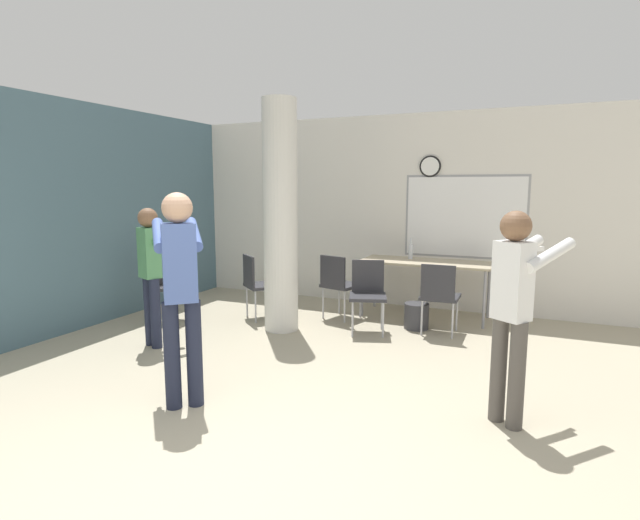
{
  "coord_description": "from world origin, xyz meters",
  "views": [
    {
      "loc": [
        1.73,
        -2.2,
        1.77
      ],
      "look_at": [
        -0.29,
        2.4,
        1.03
      ],
      "focal_mm": 28.0,
      "sensor_mm": 36.0,
      "label": 1
    }
  ],
  "objects_px": {
    "folding_table": "(426,265)",
    "chair_by_left_wall": "(167,283)",
    "chair_near_pillar": "(258,282)",
    "person_playing_front": "(180,283)",
    "chair_table_front": "(368,291)",
    "chair_table_left": "(339,282)",
    "chair_table_right": "(439,293)",
    "bottle_on_table": "(411,251)",
    "person_watching_back": "(152,266)",
    "person_playing_side": "(514,301)"
  },
  "relations": [
    {
      "from": "bottle_on_table",
      "to": "chair_by_left_wall",
      "type": "xyz_separation_m",
      "value": [
        -2.85,
        -1.68,
        -0.37
      ]
    },
    {
      "from": "folding_table",
      "to": "chair_by_left_wall",
      "type": "distance_m",
      "value": 3.47
    },
    {
      "from": "chair_table_front",
      "to": "chair_near_pillar",
      "type": "xyz_separation_m",
      "value": [
        -1.53,
        -0.03,
        0.0
      ]
    },
    {
      "from": "person_playing_front",
      "to": "person_playing_side",
      "type": "bearing_deg",
      "value": 16.55
    },
    {
      "from": "chair_near_pillar",
      "to": "person_playing_front",
      "type": "bearing_deg",
      "value": -72.31
    },
    {
      "from": "person_playing_front",
      "to": "person_playing_side",
      "type": "relative_size",
      "value": 1.08
    },
    {
      "from": "chair_table_left",
      "to": "person_watching_back",
      "type": "height_order",
      "value": "person_watching_back"
    },
    {
      "from": "chair_table_left",
      "to": "chair_by_left_wall",
      "type": "height_order",
      "value": "same"
    },
    {
      "from": "folding_table",
      "to": "chair_by_left_wall",
      "type": "xyz_separation_m",
      "value": [
        -3.09,
        -1.55,
        -0.21
      ]
    },
    {
      "from": "folding_table",
      "to": "bottle_on_table",
      "type": "height_order",
      "value": "bottle_on_table"
    },
    {
      "from": "person_watching_back",
      "to": "person_playing_side",
      "type": "xyz_separation_m",
      "value": [
        3.72,
        -0.38,
        0.04
      ]
    },
    {
      "from": "chair_near_pillar",
      "to": "person_playing_front",
      "type": "height_order",
      "value": "person_playing_front"
    },
    {
      "from": "bottle_on_table",
      "to": "chair_table_front",
      "type": "relative_size",
      "value": 0.34
    },
    {
      "from": "bottle_on_table",
      "to": "chair_near_pillar",
      "type": "bearing_deg",
      "value": -147.56
    },
    {
      "from": "chair_table_front",
      "to": "chair_near_pillar",
      "type": "bearing_deg",
      "value": -178.98
    },
    {
      "from": "person_watching_back",
      "to": "person_playing_side",
      "type": "height_order",
      "value": "person_playing_side"
    },
    {
      "from": "person_watching_back",
      "to": "folding_table",
      "type": "bearing_deg",
      "value": 44.78
    },
    {
      "from": "folding_table",
      "to": "person_playing_side",
      "type": "height_order",
      "value": "person_playing_side"
    },
    {
      "from": "chair_table_right",
      "to": "chair_near_pillar",
      "type": "height_order",
      "value": "same"
    },
    {
      "from": "folding_table",
      "to": "chair_table_right",
      "type": "relative_size",
      "value": 1.98
    },
    {
      "from": "chair_table_right",
      "to": "chair_table_front",
      "type": "distance_m",
      "value": 0.85
    },
    {
      "from": "chair_table_left",
      "to": "bottle_on_table",
      "type": "bearing_deg",
      "value": 41.74
    },
    {
      "from": "chair_table_front",
      "to": "person_playing_side",
      "type": "relative_size",
      "value": 0.54
    },
    {
      "from": "chair_table_left",
      "to": "chair_near_pillar",
      "type": "distance_m",
      "value": 1.07
    },
    {
      "from": "chair_table_right",
      "to": "person_playing_side",
      "type": "relative_size",
      "value": 0.54
    },
    {
      "from": "chair_table_left",
      "to": "folding_table",
      "type": "bearing_deg",
      "value": 29.5
    },
    {
      "from": "folding_table",
      "to": "chair_near_pillar",
      "type": "distance_m",
      "value": 2.27
    },
    {
      "from": "chair_table_front",
      "to": "chair_table_right",
      "type": "bearing_deg",
      "value": 14.59
    },
    {
      "from": "chair_table_left",
      "to": "chair_table_right",
      "type": "bearing_deg",
      "value": -7.58
    },
    {
      "from": "bottle_on_table",
      "to": "folding_table",
      "type": "bearing_deg",
      "value": -27.32
    },
    {
      "from": "chair_table_front",
      "to": "chair_near_pillar",
      "type": "height_order",
      "value": "same"
    },
    {
      "from": "chair_by_left_wall",
      "to": "person_watching_back",
      "type": "distance_m",
      "value": 1.17
    },
    {
      "from": "chair_near_pillar",
      "to": "person_playing_side",
      "type": "distance_m",
      "value": 3.77
    },
    {
      "from": "chair_by_left_wall",
      "to": "person_playing_front",
      "type": "distance_m",
      "value": 2.81
    },
    {
      "from": "chair_table_front",
      "to": "person_playing_front",
      "type": "relative_size",
      "value": 0.5
    },
    {
      "from": "chair_by_left_wall",
      "to": "person_watching_back",
      "type": "xyz_separation_m",
      "value": [
        0.6,
        -0.92,
        0.4
      ]
    },
    {
      "from": "person_playing_front",
      "to": "chair_by_left_wall",
      "type": "bearing_deg",
      "value": 133.08
    },
    {
      "from": "chair_table_right",
      "to": "chair_near_pillar",
      "type": "relative_size",
      "value": 1.0
    },
    {
      "from": "chair_table_right",
      "to": "chair_table_left",
      "type": "distance_m",
      "value": 1.38
    },
    {
      "from": "chair_table_right",
      "to": "person_watching_back",
      "type": "distance_m",
      "value": 3.32
    },
    {
      "from": "chair_table_front",
      "to": "person_watching_back",
      "type": "xyz_separation_m",
      "value": [
        -2.0,
        -1.49,
        0.4
      ]
    },
    {
      "from": "chair_table_left",
      "to": "person_watching_back",
      "type": "distance_m",
      "value": 2.42
    },
    {
      "from": "bottle_on_table",
      "to": "chair_near_pillar",
      "type": "height_order",
      "value": "bottle_on_table"
    },
    {
      "from": "bottle_on_table",
      "to": "person_watching_back",
      "type": "height_order",
      "value": "person_watching_back"
    },
    {
      "from": "chair_table_right",
      "to": "person_playing_side",
      "type": "distance_m",
      "value": 2.31
    },
    {
      "from": "chair_table_front",
      "to": "person_watching_back",
      "type": "distance_m",
      "value": 2.52
    },
    {
      "from": "chair_near_pillar",
      "to": "person_watching_back",
      "type": "bearing_deg",
      "value": -107.8
    },
    {
      "from": "person_playing_front",
      "to": "chair_near_pillar",
      "type": "bearing_deg",
      "value": 107.69
    },
    {
      "from": "folding_table",
      "to": "chair_table_right",
      "type": "height_order",
      "value": "chair_table_right"
    },
    {
      "from": "chair_table_front",
      "to": "person_playing_front",
      "type": "height_order",
      "value": "person_playing_front"
    }
  ]
}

